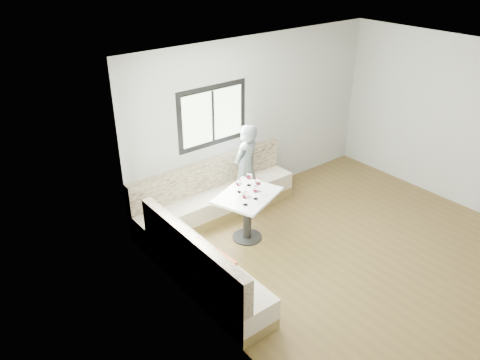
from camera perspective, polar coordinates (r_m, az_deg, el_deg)
name	(u,v)px	position (r m, az deg, el deg)	size (l,w,h in m)	color
room	(368,169)	(6.45, 15.34, 1.32)	(5.01, 5.01, 2.81)	brown
banquette	(211,225)	(7.02, -3.60, -5.54)	(2.90, 2.80, 0.95)	olive
table	(247,206)	(7.01, 0.91, -3.14)	(1.14, 1.02, 0.77)	black
person	(246,169)	(7.65, 0.71, 1.32)	(0.56, 0.37, 1.55)	#4E5757
olive_ramekin	(247,195)	(6.86, 0.80, -1.84)	(0.10, 0.10, 0.04)	white
wine_glass_a	(245,195)	(6.57, 0.66, -1.90)	(0.10, 0.10, 0.22)	white
wine_glass_b	(256,190)	(6.72, 1.96, -1.19)	(0.10, 0.10, 0.22)	white
wine_glass_c	(258,182)	(6.93, 2.25, -0.27)	(0.10, 0.10, 0.22)	white
wine_glass_d	(239,183)	(6.90, -0.16, -0.37)	(0.10, 0.10, 0.22)	white
wine_glass_e	(249,176)	(7.09, 1.11, 0.44)	(0.10, 0.10, 0.22)	white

